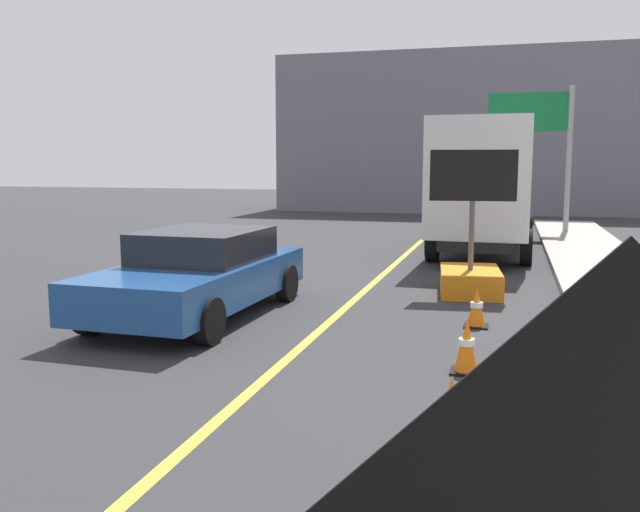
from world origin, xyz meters
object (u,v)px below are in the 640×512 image
(arrow_board_trailer, at_px, (470,268))
(traffic_cone_curbside, at_px, (477,308))
(box_truck, at_px, (486,184))
(highway_guide_sign, at_px, (546,134))
(traffic_cone_far_lane, at_px, (467,346))
(pickup_car, at_px, (199,273))
(traffic_cone_mid_lane, at_px, (451,414))

(arrow_board_trailer, relative_size, traffic_cone_curbside, 4.54)
(box_truck, relative_size, traffic_cone_curbside, 13.31)
(highway_guide_sign, height_order, traffic_cone_curbside, highway_guide_sign)
(arrow_board_trailer, relative_size, traffic_cone_far_lane, 4.10)
(traffic_cone_far_lane, relative_size, traffic_cone_curbside, 1.11)
(pickup_car, distance_m, traffic_cone_curbside, 4.40)
(box_truck, height_order, traffic_cone_mid_lane, box_truck)
(box_truck, relative_size, highway_guide_sign, 1.59)
(arrow_board_trailer, distance_m, box_truck, 6.14)
(arrow_board_trailer, height_order, pickup_car, arrow_board_trailer)
(traffic_cone_mid_lane, bearing_deg, traffic_cone_curbside, 90.00)
(highway_guide_sign, bearing_deg, traffic_cone_curbside, -96.14)
(arrow_board_trailer, height_order, traffic_cone_far_lane, arrow_board_trailer)
(traffic_cone_far_lane, bearing_deg, traffic_cone_mid_lane, -89.82)
(pickup_car, bearing_deg, arrow_board_trailer, 37.46)
(box_truck, relative_size, traffic_cone_far_lane, 12.04)
(highway_guide_sign, xyz_separation_m, traffic_cone_mid_lane, (-1.52, -18.72, -3.09))
(arrow_board_trailer, xyz_separation_m, highway_guide_sign, (1.77, 11.38, 2.94))
(highway_guide_sign, height_order, traffic_cone_far_lane, highway_guide_sign)
(box_truck, distance_m, traffic_cone_mid_lane, 13.41)
(traffic_cone_far_lane, bearing_deg, highway_guide_sign, 84.71)
(arrow_board_trailer, distance_m, pickup_car, 5.18)
(traffic_cone_curbside, bearing_deg, traffic_cone_far_lane, -90.16)
(pickup_car, xyz_separation_m, highway_guide_sign, (5.88, 14.53, 2.73))
(pickup_car, bearing_deg, traffic_cone_curbside, 5.33)
(traffic_cone_mid_lane, distance_m, traffic_cone_far_lane, 2.26)
(arrow_board_trailer, xyz_separation_m, pickup_car, (-4.11, -3.15, 0.22))
(highway_guide_sign, xyz_separation_m, traffic_cone_curbside, (-1.52, -14.13, -3.13))
(pickup_car, height_order, traffic_cone_curbside, pickup_car)
(arrow_board_trailer, bearing_deg, pickup_car, -142.54)
(traffic_cone_far_lane, bearing_deg, box_truck, 91.03)
(highway_guide_sign, bearing_deg, box_truck, -107.70)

